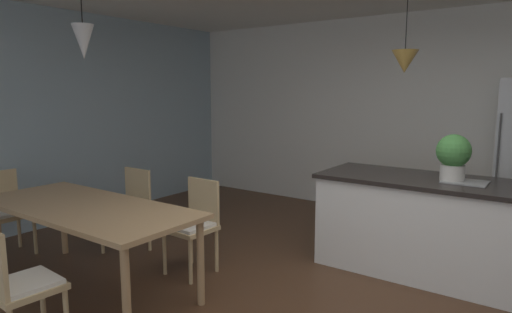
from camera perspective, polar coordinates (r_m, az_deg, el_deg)
The scene contains 11 objects.
wall_back_kitchen at distance 6.12m, azimuth 24.29°, elevation 4.54°, with size 10.00×0.12×2.70m, color white.
window_wall_left_glazing at distance 5.94m, azimuth -27.02°, elevation 4.27°, with size 0.06×8.40×2.70m, color #9EB7C6.
dining_table at distance 3.99m, azimuth -21.22°, elevation -6.80°, with size 2.09×0.88×0.74m.
chair_far_right at distance 4.19m, azimuth -8.03°, elevation -8.50°, with size 0.41×0.41×0.87m.
chair_far_left at distance 4.87m, azimuth -16.16°, elevation -6.34°, with size 0.40×0.40×0.87m.
chair_near_right at distance 3.29m, azimuth -28.52°, elevation -14.29°, with size 0.43×0.43×0.87m.
chair_window_end at distance 5.25m, azimuth -29.67°, elevation -6.05°, with size 0.40×0.40×0.87m.
kitchen_island at distance 4.39m, azimuth 23.45°, elevation -8.52°, with size 2.31×0.86×0.91m.
pendant_over_table at distance 3.92m, azimuth -21.46°, elevation 13.69°, with size 0.17×0.17×0.75m.
pendant_over_island_main at distance 4.33m, azimuth 18.72°, elevation 11.60°, with size 0.24×0.24×0.84m.
potted_plant_on_island at distance 4.25m, azimuth 24.20°, elevation 0.15°, with size 0.29×0.29×0.42m.
Camera 1 is at (1.20, -2.73, 1.69)m, focal length 30.87 mm.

